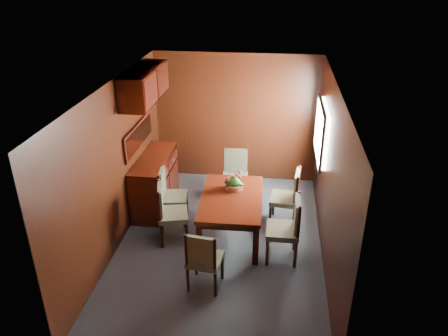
# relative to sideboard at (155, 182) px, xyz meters

# --- Properties ---
(ground) EXTENTS (4.50, 4.50, 0.00)m
(ground) POSITION_rel_sideboard_xyz_m (1.25, -1.00, -0.45)
(ground) COLOR #37424B
(ground) RESTS_ON ground
(room_shell) EXTENTS (3.06, 4.52, 2.41)m
(room_shell) POSITION_rel_sideboard_xyz_m (1.15, -0.67, 1.18)
(room_shell) COLOR black
(room_shell) RESTS_ON ground
(sideboard) EXTENTS (0.48, 1.40, 0.90)m
(sideboard) POSITION_rel_sideboard_xyz_m (0.00, 0.00, 0.00)
(sideboard) COLOR black
(sideboard) RESTS_ON ground
(dining_table) EXTENTS (0.94, 1.47, 0.68)m
(dining_table) POSITION_rel_sideboard_xyz_m (1.39, -0.75, 0.13)
(dining_table) COLOR black
(dining_table) RESTS_ON ground
(chair_left_near) EXTENTS (0.52, 0.54, 0.94)m
(chair_left_near) POSITION_rel_sideboard_xyz_m (0.47, -0.99, 0.07)
(chair_left_near) COLOR black
(chair_left_near) RESTS_ON ground
(chair_left_far) EXTENTS (0.46, 0.48, 0.92)m
(chair_left_far) POSITION_rel_sideboard_xyz_m (0.36, -0.46, 0.06)
(chair_left_far) COLOR black
(chair_left_far) RESTS_ON ground
(chair_right_near) EXTENTS (0.45, 0.47, 0.98)m
(chair_right_near) POSITION_rel_sideboard_xyz_m (2.23, -1.21, 0.10)
(chair_right_near) COLOR black
(chair_right_near) RESTS_ON ground
(chair_right_far) EXTENTS (0.48, 0.50, 0.95)m
(chair_right_far) POSITION_rel_sideboard_xyz_m (2.25, -0.30, 0.08)
(chair_right_far) COLOR black
(chair_right_far) RESTS_ON ground
(chair_head) EXTENTS (0.47, 0.45, 0.88)m
(chair_head) POSITION_rel_sideboard_xyz_m (1.17, -1.99, 0.04)
(chair_head) COLOR black
(chair_head) RESTS_ON ground
(chair_foot) EXTENTS (0.46, 0.45, 0.92)m
(chair_foot) POSITION_rel_sideboard_xyz_m (1.33, 0.42, 0.06)
(chair_foot) COLOR black
(chair_foot) RESTS_ON ground
(flower_centerpiece) EXTENTS (0.29, 0.29, 0.29)m
(flower_centerpiece) POSITION_rel_sideboard_xyz_m (1.40, -0.50, 0.37)
(flower_centerpiece) COLOR #B25936
(flower_centerpiece) RESTS_ON dining_table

